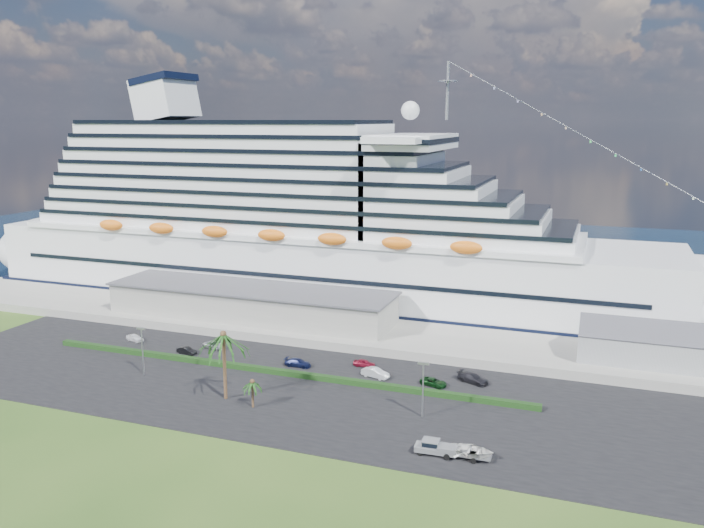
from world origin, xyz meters
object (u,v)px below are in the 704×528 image
at_px(pickup_truck, 435,447).
at_px(cruise_ship, 311,230).
at_px(parked_car_3, 298,363).
at_px(boat_trailer, 472,451).

bearing_deg(pickup_truck, cruise_ship, 124.60).
bearing_deg(parked_car_3, pickup_truck, -127.25).
bearing_deg(cruise_ship, pickup_truck, -55.40).
distance_m(parked_car_3, pickup_truck, 37.72).
relative_size(cruise_ship, boat_trailer, 30.54).
distance_m(cruise_ship, parked_car_3, 49.00).
xyz_separation_m(parked_car_3, boat_trailer, (34.40, -22.83, 0.51)).
xyz_separation_m(parked_car_3, pickup_truck, (29.81, -23.11, 0.36)).
xyz_separation_m(cruise_ship, parked_car_3, (16.11, -43.46, -15.89)).
xyz_separation_m(cruise_ship, pickup_truck, (45.92, -66.57, -15.53)).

